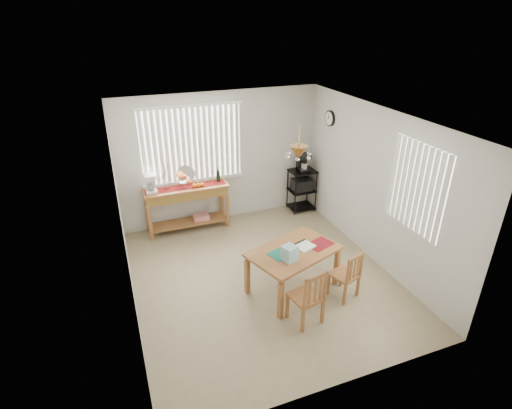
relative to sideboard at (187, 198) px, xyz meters
name	(u,v)px	position (x,y,z in m)	size (l,w,h in m)	color
ground	(262,277)	(0.76, -2.00, -0.68)	(4.00, 4.50, 0.01)	#9C8E69
room_shell	(263,181)	(0.76, -1.99, 1.01)	(4.20, 4.70, 2.70)	beige
sideboard	(187,198)	(0.00, 0.00, 0.00)	(1.60, 0.45, 0.90)	#9F6636
sideboard_items	(172,182)	(-0.26, 0.01, 0.37)	(1.52, 0.38, 0.69)	maroon
wire_cart	(302,186)	(2.46, -0.01, -0.13)	(0.53, 0.42, 0.90)	black
cart_items	(303,163)	(2.46, 0.00, 0.40)	(0.21, 0.25, 0.37)	black
dining_table	(293,255)	(1.09, -2.44, -0.05)	(1.52, 1.24, 0.70)	#9F6636
table_items	(293,251)	(1.01, -2.59, 0.11)	(1.10, 0.54, 0.23)	#157962
chair_left	(308,297)	(0.95, -3.18, -0.25)	(0.47, 0.47, 0.87)	#9F6636
chair_right	(346,275)	(1.75, -2.89, -0.29)	(0.47, 0.47, 0.79)	#9F6636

